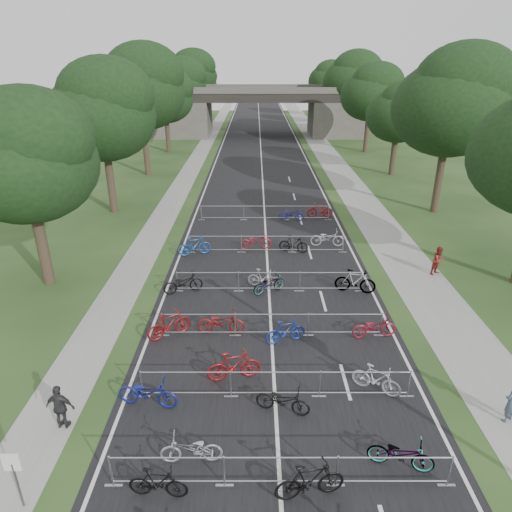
{
  "coord_description": "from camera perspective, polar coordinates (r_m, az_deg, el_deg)",
  "views": [
    {
      "loc": [
        -0.67,
        -5.39,
        10.87
      ],
      "look_at": [
        -0.65,
        16.94,
        1.1
      ],
      "focal_mm": 32.0,
      "sensor_mm": 36.0,
      "label": 1
    }
  ],
  "objects": [
    {
      "name": "tree_right_1",
      "position": [
        36.17,
        23.43,
        17.1
      ],
      "size": [
        8.18,
        8.18,
        12.47
      ],
      "color": "#33261C",
      "rests_on": "ground"
    },
    {
      "name": "bike_20",
      "position": [
        27.26,
        -7.7,
        1.26
      ],
      "size": [
        2.05,
        1.13,
        1.19
      ],
      "primitive_type": "imported",
      "rotation": [
        0.0,
        0.0,
        1.88
      ],
      "color": "#1B4899",
      "rests_on": "ground"
    },
    {
      "name": "bike_22",
      "position": [
        27.55,
        4.72,
        1.51
      ],
      "size": [
        1.85,
        0.96,
        1.07
      ],
      "primitive_type": "imported",
      "rotation": [
        0.0,
        0.0,
        1.3
      ],
      "color": "black",
      "rests_on": "ground"
    },
    {
      "name": "pedestrian_c",
      "position": [
        16.26,
        -23.25,
        -16.99
      ],
      "size": [
        0.96,
        0.49,
        1.58
      ],
      "primitive_type": "imported",
      "rotation": [
        0.0,
        0.0,
        3.03
      ],
      "color": "#2C2B2E",
      "rests_on": "ground"
    },
    {
      "name": "road",
      "position": [
        56.45,
        0.65,
        12.53
      ],
      "size": [
        11.0,
        140.0,
        0.01
      ],
      "primitive_type": "cube",
      "color": "black",
      "rests_on": "ground"
    },
    {
      "name": "lane_markings",
      "position": [
        56.45,
        0.65,
        12.52
      ],
      "size": [
        0.12,
        140.0,
        0.0
      ],
      "primitive_type": "cube",
      "color": "silver",
      "rests_on": "ground"
    },
    {
      "name": "tree_right_2",
      "position": [
        47.62,
        17.53,
        16.66
      ],
      "size": [
        6.16,
        6.16,
        9.39
      ],
      "color": "#33261C",
      "rests_on": "ground"
    },
    {
      "name": "bike_12",
      "position": [
        19.63,
        -10.81,
        -8.44
      ],
      "size": [
        1.95,
        1.51,
        1.17
      ],
      "primitive_type": "imported",
      "rotation": [
        0.0,
        0.0,
        2.13
      ],
      "color": "maroon",
      "rests_on": "ground"
    },
    {
      "name": "bike_8",
      "position": [
        16.36,
        -13.39,
        -16.26
      ],
      "size": [
        2.18,
        1.07,
        1.1
      ],
      "primitive_type": "imported",
      "rotation": [
        0.0,
        0.0,
        1.4
      ],
      "color": "navy",
      "rests_on": "ground"
    },
    {
      "name": "bike_11",
      "position": [
        17.03,
        14.81,
        -14.68
      ],
      "size": [
        1.76,
        1.33,
        1.06
      ],
      "primitive_type": "imported",
      "rotation": [
        0.0,
        0.0,
        1.03
      ],
      "color": "#B6B6BE",
      "rests_on": "ground"
    },
    {
      "name": "bike_7",
      "position": [
        14.75,
        17.64,
        -22.51
      ],
      "size": [
        1.98,
        1.14,
        0.98
      ],
      "primitive_type": "imported",
      "rotation": [
        0.0,
        0.0,
        1.29
      ],
      "color": "#A1A3A9",
      "rests_on": "ground"
    },
    {
      "name": "pedestrian_b",
      "position": [
        26.46,
        21.86,
        -0.56
      ],
      "size": [
        0.97,
        0.92,
        1.58
      ],
      "primitive_type": "imported",
      "rotation": [
        0.0,
        0.0,
        0.57
      ],
      "color": "maroon",
      "rests_on": "ground"
    },
    {
      "name": "tree_right_6",
      "position": [
        94.41,
        8.94,
        20.97
      ],
      "size": [
        7.17,
        7.17,
        10.93
      ],
      "color": "#33261C",
      "rests_on": "ground"
    },
    {
      "name": "tree_left_2",
      "position": [
        46.64,
        -14.17,
        19.58
      ],
      "size": [
        8.4,
        8.4,
        12.81
      ],
      "color": "#33261C",
      "rests_on": "ground"
    },
    {
      "name": "tree_left_6",
      "position": [
        94.03,
        -7.06,
        20.79
      ],
      "size": [
        6.72,
        6.72,
        10.25
      ],
      "color": "#33261C",
      "rests_on": "ground"
    },
    {
      "name": "tree_left_4",
      "position": [
        70.23,
        -9.43,
        20.43
      ],
      "size": [
        7.56,
        7.56,
        11.53
      ],
      "color": "#33261C",
      "rests_on": "ground"
    },
    {
      "name": "sidewalk_right",
      "position": [
        57.1,
        8.9,
        12.39
      ],
      "size": [
        3.0,
        140.0,
        0.01
      ],
      "primitive_type": "cube",
      "color": "gray",
      "rests_on": "ground"
    },
    {
      "name": "barrier_row_4",
      "position": [
        22.86,
        1.64,
        -3.23
      ],
      "size": [
        9.7,
        0.08,
        1.1
      ],
      "color": "#A1A3A9",
      "rests_on": "ground"
    },
    {
      "name": "barrier_row_2",
      "position": [
        16.29,
        2.42,
        -15.72
      ],
      "size": [
        9.7,
        0.08,
        1.1
      ],
      "color": "#A1A3A9",
      "rests_on": "ground"
    },
    {
      "name": "overpass_bridge",
      "position": [
        70.77,
        0.52,
        17.68
      ],
      "size": [
        31.0,
        8.0,
        7.05
      ],
      "color": "#4D4A45",
      "rests_on": "ground"
    },
    {
      "name": "tree_right_3",
      "position": [
        59.08,
        14.24,
        19.13
      ],
      "size": [
        7.17,
        7.17,
        10.93
      ],
      "color": "#33261C",
      "rests_on": "ground"
    },
    {
      "name": "tree_left_5",
      "position": [
        82.06,
        -8.13,
        21.49
      ],
      "size": [
        8.4,
        8.4,
        12.81
      ],
      "color": "#33261C",
      "rests_on": "ground"
    },
    {
      "name": "tree_left_3",
      "position": [
        58.47,
        -11.23,
        18.91
      ],
      "size": [
        6.72,
        6.72,
        10.25
      ],
      "color": "#33261C",
      "rests_on": "ground"
    },
    {
      "name": "bike_5",
      "position": [
        14.41,
        -8.11,
        -22.85
      ],
      "size": [
        1.84,
        0.72,
        0.95
      ],
      "primitive_type": "imported",
      "rotation": [
        0.0,
        0.0,
        4.76
      ],
      "color": "#A3A4AB",
      "rests_on": "ground"
    },
    {
      "name": "barrier_row_1",
      "position": [
        13.7,
        3.07,
        -25.3
      ],
      "size": [
        9.7,
        0.08,
        1.1
      ],
      "color": "#A1A3A9",
      "rests_on": "ground"
    },
    {
      "name": "bike_18",
      "position": [
        22.81,
        1.62,
        -3.51
      ],
      "size": [
        1.86,
        1.44,
        0.94
      ],
      "primitive_type": "imported",
      "rotation": [
        0.0,
        0.0,
        2.1
      ],
      "color": "#A1A3A9",
      "rests_on": "ground"
    },
    {
      "name": "bike_13",
      "position": [
        19.61,
        -4.4,
        -8.26
      ],
      "size": [
        2.04,
        0.77,
        1.06
      ],
      "primitive_type": "imported",
      "rotation": [
        0.0,
        0.0,
        1.54
      ],
      "color": "maroon",
      "rests_on": "ground"
    },
    {
      "name": "barrier_row_6",
      "position": [
        33.05,
        1.12,
        5.42
      ],
      "size": [
        9.7,
        0.08,
        1.1
      ],
      "color": "#A1A3A9",
      "rests_on": "ground"
    },
    {
      "name": "bike_9",
      "position": [
        17.02,
        -2.79,
        -13.55
      ],
      "size": [
        2.05,
        0.98,
        1.19
      ],
      "primitive_type": "imported",
      "rotation": [
        0.0,
        0.0,
        1.79
      ],
      "color": "maroon",
      "rests_on": "ground"
    },
    {
      "name": "bike_14",
      "position": [
        19.02,
        3.73,
        -9.38
      ],
      "size": [
        1.81,
        1.03,
        1.05
      ],
      "primitive_type": "imported",
      "rotation": [
        0.0,
        0.0,
        1.9
      ],
      "color": "navy",
      "rests_on": "ground"
    },
    {
      "name": "bike_23",
      "position": [
        28.69,
        8.9,
        2.24
      ],
      "size": [
        2.11,
        0.83,
        1.09
      ],
      "primitive_type": "imported",
      "rotation": [
        0.0,
        0.0,
        1.52
      ],
      "color": "#A1A2A8",
      "rests_on": "ground"
    },
    {
      "name": "bike_15",
      "position": [
        19.93,
        14.57,
        -8.58
      ],
      "size": [
        1.96,
        0.88,
        1.0
      ],
      "primitive_type": "imported",
      "rotation": [
        0.0,
        0.0,
        1.69
      ],
      "color": "maroon",
      "rests_on": "ground"
    },
    {
      "name": "bike_16",
      "position": [
        23.06,
        -9.11,
        -3.36
      ],
      "size": [
        2.09,
        1.32,
        1.04
      ],
      "primitive_type": "imported",
      "rotation": [
        0.0,
        0.0,
        1.92
      ],
      "color": "black",
      "rests_on": "ground"
    },
    {
      "name": "bike_4",
      "position": [
        13.77,
        -12.16,
        -26.02
      ],
      "size": [
        1.66,
        0.61,
        0.98
      ],
      "primitive_type": "imported",
      "rotation": [
        0.0,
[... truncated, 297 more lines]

